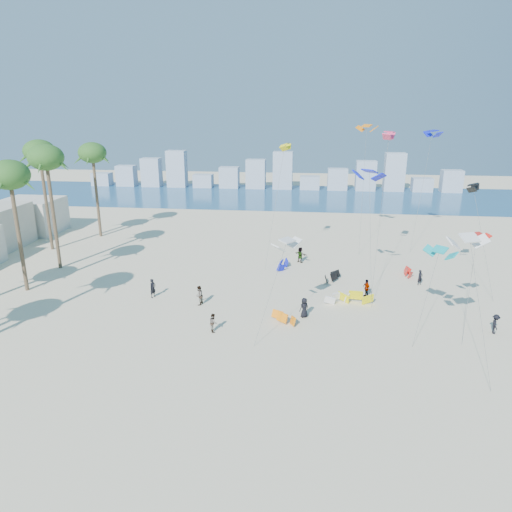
# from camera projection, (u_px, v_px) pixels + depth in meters

# --- Properties ---
(ground) EXTENTS (220.00, 220.00, 0.00)m
(ground) POSITION_uv_depth(u_px,v_px,m) (181.00, 395.00, 30.17)
(ground) COLOR beige
(ground) RESTS_ON ground
(ocean) EXTENTS (220.00, 220.00, 0.00)m
(ocean) POSITION_uv_depth(u_px,v_px,m) (273.00, 196.00, 98.34)
(ocean) COLOR navy
(ocean) RESTS_ON ground
(kitesurfer_near) EXTENTS (0.72, 0.82, 1.89)m
(kitesurfer_near) POSITION_uv_depth(u_px,v_px,m) (153.00, 288.00, 45.49)
(kitesurfer_near) COLOR black
(kitesurfer_near) RESTS_ON ground
(kitesurfer_mid) EXTENTS (0.81, 0.92, 1.57)m
(kitesurfer_mid) POSITION_uv_depth(u_px,v_px,m) (213.00, 322.00, 38.56)
(kitesurfer_mid) COLOR gray
(kitesurfer_mid) RESTS_ON ground
(kitesurfers_far) EXTENTS (26.29, 18.15, 1.88)m
(kitesurfers_far) POSITION_uv_depth(u_px,v_px,m) (327.00, 285.00, 46.50)
(kitesurfers_far) COLOR black
(kitesurfers_far) RESTS_ON ground
(grounded_kites) EXTENTS (15.18, 17.31, 1.05)m
(grounded_kites) POSITION_uv_depth(u_px,v_px,m) (331.00, 287.00, 47.13)
(grounded_kites) COLOR orange
(grounded_kites) RESTS_ON ground
(flying_kites) EXTENTS (22.72, 37.97, 16.20)m
(flying_kites) POSITION_uv_depth(u_px,v_px,m) (394.00, 174.00, 45.04)
(flying_kites) COLOR silver
(flying_kites) RESTS_ON ground
(distant_skyline) EXTENTS (85.00, 3.00, 8.40)m
(distant_skyline) POSITION_uv_depth(u_px,v_px,m) (271.00, 175.00, 107.01)
(distant_skyline) COLOR #9EADBF
(distant_skyline) RESTS_ON ground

